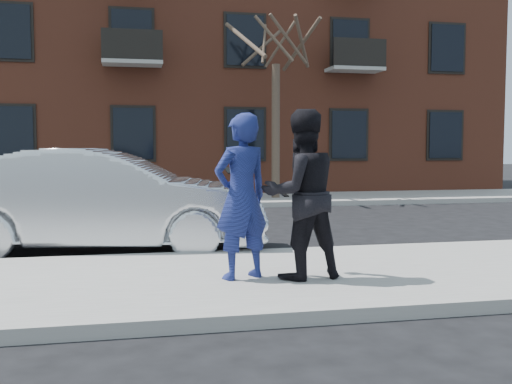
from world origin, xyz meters
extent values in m
plane|color=black|center=(0.00, 0.00, 0.00)|extent=(100.00, 100.00, 0.00)
cube|color=gray|center=(0.00, -0.25, 0.07)|extent=(50.00, 3.50, 0.15)
cube|color=#999691|center=(0.00, 1.55, 0.07)|extent=(50.00, 0.10, 0.15)
cube|color=gray|center=(0.00, 11.25, 0.07)|extent=(50.00, 3.50, 0.15)
cube|color=#999691|center=(0.00, 9.45, 0.07)|extent=(50.00, 0.10, 0.15)
cube|color=brown|center=(2.00, 18.00, 6.00)|extent=(24.00, 10.00, 12.00)
cube|color=black|center=(3.90, 12.94, 2.20)|extent=(1.30, 0.06, 1.70)
cube|color=black|center=(11.50, 12.94, 2.20)|extent=(1.30, 0.06, 1.70)
cube|color=black|center=(3.90, 12.94, 5.40)|extent=(1.30, 0.06, 1.70)
cube|color=black|center=(11.50, 12.94, 5.40)|extent=(1.30, 0.06, 1.70)
cylinder|color=#392B21|center=(4.50, 11.00, 2.25)|extent=(0.26, 0.26, 4.20)
imported|color=#B7BABF|center=(-0.46, 2.62, 0.86)|extent=(5.44, 2.58, 1.72)
imported|color=navy|center=(1.23, -0.41, 1.15)|extent=(0.85, 0.72, 1.99)
cube|color=black|center=(1.10, -0.23, 1.45)|extent=(0.11, 0.14, 0.08)
imported|color=black|center=(1.94, -0.54, 1.17)|extent=(1.10, 0.92, 2.04)
cube|color=black|center=(1.76, -0.39, 1.16)|extent=(0.11, 0.15, 0.06)
camera|label=1|loc=(-0.10, -7.45, 1.73)|focal=42.00mm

